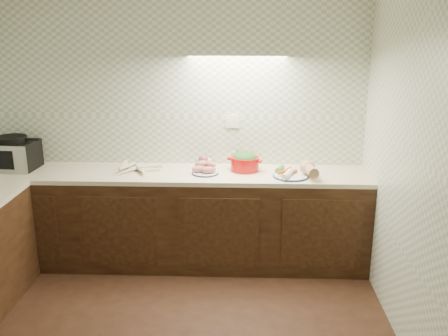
{
  "coord_description": "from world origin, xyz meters",
  "views": [
    {
      "loc": [
        0.65,
        -2.85,
        2.25
      ],
      "look_at": [
        0.49,
        1.25,
        1.02
      ],
      "focal_mm": 40.0,
      "sensor_mm": 36.0,
      "label": 1
    }
  ],
  "objects_px": {
    "toaster_oven": "(12,154)",
    "parsnip_pile": "(135,169)",
    "onion_bowl": "(205,164)",
    "dutch_oven": "(245,161)",
    "veg_plate": "(299,171)",
    "sweet_potato_plate": "(205,169)"
  },
  "relations": [
    {
      "from": "onion_bowl",
      "to": "dutch_oven",
      "type": "relative_size",
      "value": 0.53
    },
    {
      "from": "toaster_oven",
      "to": "sweet_potato_plate",
      "type": "relative_size",
      "value": 1.82
    },
    {
      "from": "onion_bowl",
      "to": "veg_plate",
      "type": "distance_m",
      "value": 0.88
    },
    {
      "from": "parsnip_pile",
      "to": "veg_plate",
      "type": "distance_m",
      "value": 1.49
    },
    {
      "from": "dutch_oven",
      "to": "veg_plate",
      "type": "distance_m",
      "value": 0.51
    },
    {
      "from": "toaster_oven",
      "to": "parsnip_pile",
      "type": "xyz_separation_m",
      "value": [
        1.16,
        -0.08,
        -0.11
      ]
    },
    {
      "from": "parsnip_pile",
      "to": "sweet_potato_plate",
      "type": "bearing_deg",
      "value": -0.25
    },
    {
      "from": "parsnip_pile",
      "to": "onion_bowl",
      "type": "bearing_deg",
      "value": 12.97
    },
    {
      "from": "sweet_potato_plate",
      "to": "onion_bowl",
      "type": "bearing_deg",
      "value": 95.36
    },
    {
      "from": "toaster_oven",
      "to": "dutch_oven",
      "type": "distance_m",
      "value": 2.17
    },
    {
      "from": "dutch_oven",
      "to": "parsnip_pile",
      "type": "bearing_deg",
      "value": -156.82
    },
    {
      "from": "parsnip_pile",
      "to": "onion_bowl",
      "type": "height_order",
      "value": "onion_bowl"
    },
    {
      "from": "toaster_oven",
      "to": "parsnip_pile",
      "type": "relative_size",
      "value": 1.2
    },
    {
      "from": "sweet_potato_plate",
      "to": "veg_plate",
      "type": "xyz_separation_m",
      "value": [
        0.84,
        -0.05,
        0.01
      ]
    },
    {
      "from": "onion_bowl",
      "to": "dutch_oven",
      "type": "bearing_deg",
      "value": -6.28
    },
    {
      "from": "toaster_oven",
      "to": "dutch_oven",
      "type": "height_order",
      "value": "toaster_oven"
    },
    {
      "from": "parsnip_pile",
      "to": "sweet_potato_plate",
      "type": "height_order",
      "value": "sweet_potato_plate"
    },
    {
      "from": "dutch_oven",
      "to": "veg_plate",
      "type": "height_order",
      "value": "dutch_oven"
    },
    {
      "from": "veg_plate",
      "to": "dutch_oven",
      "type": "bearing_deg",
      "value": 161.48
    },
    {
      "from": "sweet_potato_plate",
      "to": "veg_plate",
      "type": "height_order",
      "value": "veg_plate"
    },
    {
      "from": "veg_plate",
      "to": "onion_bowl",
      "type": "bearing_deg",
      "value": 166.68
    },
    {
      "from": "veg_plate",
      "to": "parsnip_pile",
      "type": "bearing_deg",
      "value": 177.8
    }
  ]
}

